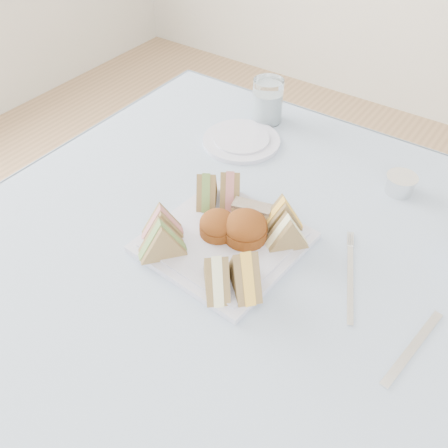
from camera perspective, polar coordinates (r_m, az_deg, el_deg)
The scene contains 20 objects.
floor at distance 1.51m, azimuth 1.00°, elevation -23.23°, with size 4.00×4.00×0.00m, color #9E7751.
table at distance 1.18m, azimuth 1.23°, elevation -15.89°, with size 0.90×0.90×0.74m, color brown.
tablecloth at distance 0.89m, azimuth 1.58°, elevation -3.21°, with size 1.02×1.02×0.01m, color #9DB8CF.
serving_plate at distance 0.89m, azimuth 0.00°, elevation -2.08°, with size 0.25×0.25×0.01m, color silver.
sandwich_fl_a at distance 0.88m, azimuth -7.13°, elevation 0.28°, with size 0.07×0.03×0.07m, color #9D7F4B, non-canonical shape.
sandwich_fl_b at distance 0.84m, azimuth -7.13°, elevation -1.57°, with size 0.08×0.04×0.07m, color #9D7F4B, non-canonical shape.
sandwich_fr_a at distance 0.79m, azimuth 2.39°, elevation -5.17°, with size 0.09×0.04×0.08m, color #9D7F4B, non-canonical shape.
sandwich_fr_b at distance 0.78m, azimuth -0.86°, elevation -5.53°, with size 0.08×0.04×0.07m, color #9D7F4B, non-canonical shape.
sandwich_bl_a at distance 0.94m, azimuth -2.00°, elevation 4.13°, with size 0.08×0.04×0.07m, color #9D7F4B, non-canonical shape.
sandwich_bl_b at distance 0.94m, azimuth 0.71°, elevation 4.33°, with size 0.08×0.04×0.07m, color #9D7F4B, non-canonical shape.
sandwich_br_a at distance 0.86m, azimuth 7.27°, elevation -0.76°, with size 0.07×0.03×0.07m, color #9D7F4B, non-canonical shape.
sandwich_br_b at distance 0.89m, azimuth 6.73°, elevation 1.23°, with size 0.08×0.04×0.07m, color #9D7F4B, non-canonical shape.
scone_left at distance 0.88m, azimuth -0.71°, elevation -0.10°, with size 0.07×0.07×0.04m, color brown.
scone_right at distance 0.87m, azimuth 2.48°, elevation -0.42°, with size 0.08×0.08×0.05m, color brown.
pastry_slice at distance 0.92m, azimuth 3.23°, elevation 1.40°, with size 0.07×0.03×0.03m, color beige.
side_plate at distance 1.15m, azimuth 2.01°, elevation 9.48°, with size 0.18×0.18×0.01m, color silver.
water_glass at distance 1.21m, azimuth 5.00°, elevation 13.84°, with size 0.07×0.07×0.10m, color white.
tea_strainer at distance 1.05m, azimuth 19.48°, elevation 4.22°, with size 0.06×0.06×0.03m, color silver.
knife at distance 0.80m, azimuth 20.77°, elevation -13.09°, with size 0.01×0.17×0.00m, color silver.
fork at distance 0.86m, azimuth 14.21°, elevation -6.56°, with size 0.01×0.17×0.00m, color silver.
Camera 1 is at (0.33, -0.52, 1.38)m, focal length 40.00 mm.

